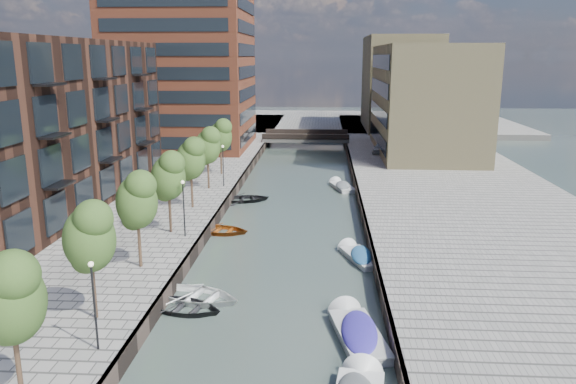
# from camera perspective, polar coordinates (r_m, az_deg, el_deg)

# --- Properties ---
(water) EXTENTS (300.00, 300.00, 0.00)m
(water) POSITION_cam_1_polar(r_m,az_deg,el_deg) (55.70, 0.80, -0.51)
(water) COLOR #38473F
(water) RESTS_ON ground
(quay_right) EXTENTS (20.00, 140.00, 1.00)m
(quay_right) POSITION_cam_1_polar(r_m,az_deg,el_deg) (57.11, 17.05, -0.25)
(quay_right) COLOR gray
(quay_right) RESTS_ON ground
(quay_wall_left) EXTENTS (0.25, 140.00, 1.00)m
(quay_wall_left) POSITION_cam_1_polar(r_m,az_deg,el_deg) (56.20, -5.43, 0.08)
(quay_wall_left) COLOR #332823
(quay_wall_left) RESTS_ON ground
(quay_wall_right) EXTENTS (0.25, 140.00, 1.00)m
(quay_wall_right) POSITION_cam_1_polar(r_m,az_deg,el_deg) (55.63, 7.08, -0.10)
(quay_wall_right) COLOR #332823
(quay_wall_right) RESTS_ON ground
(far_closure) EXTENTS (80.00, 40.00, 1.00)m
(far_closure) POSITION_cam_1_polar(r_m,az_deg,el_deg) (114.73, 2.29, 7.08)
(far_closure) COLOR gray
(far_closure) RESTS_ON ground
(apartment_block) EXTENTS (8.00, 38.00, 14.00)m
(apartment_block) POSITION_cam_1_polar(r_m,az_deg,el_deg) (49.74, -23.61, 6.02)
(apartment_block) COLOR black
(apartment_block) RESTS_ON quay_left
(tower) EXTENTS (18.00, 18.00, 30.00)m
(tower) POSITION_cam_1_polar(r_m,az_deg,el_deg) (81.38, -10.73, 15.10)
(tower) COLOR brown
(tower) RESTS_ON quay_left
(tan_block_near) EXTENTS (12.00, 25.00, 14.00)m
(tan_block_near) POSITION_cam_1_polar(r_m,az_deg,el_deg) (77.32, 13.73, 9.10)
(tan_block_near) COLOR #988A5D
(tan_block_near) RESTS_ON quay_right
(tan_block_far) EXTENTS (12.00, 20.00, 16.00)m
(tan_block_far) POSITION_cam_1_polar(r_m,az_deg,el_deg) (102.92, 11.27, 10.83)
(tan_block_far) COLOR #988A5D
(tan_block_far) RESTS_ON quay_right
(bridge) EXTENTS (13.00, 6.00, 1.30)m
(bridge) POSITION_cam_1_polar(r_m,az_deg,el_deg) (86.85, 1.85, 5.55)
(bridge) COLOR gray
(bridge) RESTS_ON ground
(tree_0) EXTENTS (2.50, 2.50, 5.95)m
(tree_0) POSITION_cam_1_polar(r_m,az_deg,el_deg) (22.70, -26.44, -9.40)
(tree_0) COLOR #382619
(tree_0) RESTS_ON quay_left
(tree_1) EXTENTS (2.50, 2.50, 5.95)m
(tree_1) POSITION_cam_1_polar(r_m,az_deg,el_deg) (28.55, -19.55, -4.12)
(tree_1) COLOR #382619
(tree_1) RESTS_ON quay_left
(tree_2) EXTENTS (2.50, 2.50, 5.95)m
(tree_2) POSITION_cam_1_polar(r_m,az_deg,el_deg) (34.84, -15.13, -0.66)
(tree_2) COLOR #382619
(tree_2) RESTS_ON quay_left
(tree_3) EXTENTS (2.50, 2.50, 5.95)m
(tree_3) POSITION_cam_1_polar(r_m,az_deg,el_deg) (41.35, -12.08, 1.73)
(tree_3) COLOR #382619
(tree_3) RESTS_ON quay_left
(tree_4) EXTENTS (2.50, 2.50, 5.95)m
(tree_4) POSITION_cam_1_polar(r_m,az_deg,el_deg) (48.00, -9.87, 3.46)
(tree_4) COLOR #382619
(tree_4) RESTS_ON quay_left
(tree_5) EXTENTS (2.50, 2.50, 5.95)m
(tree_5) POSITION_cam_1_polar(r_m,az_deg,el_deg) (54.74, -8.19, 4.77)
(tree_5) COLOR #382619
(tree_5) RESTS_ON quay_left
(tree_6) EXTENTS (2.50, 2.50, 5.95)m
(tree_6) POSITION_cam_1_polar(r_m,az_deg,el_deg) (61.53, -6.88, 5.79)
(tree_6) COLOR #382619
(tree_6) RESTS_ON quay_left
(lamp_0) EXTENTS (0.24, 0.24, 4.12)m
(lamp_0) POSITION_cam_1_polar(r_m,az_deg,el_deg) (26.09, -19.14, -9.99)
(lamp_0) COLOR black
(lamp_0) RESTS_ON quay_left
(lamp_1) EXTENTS (0.24, 0.24, 4.12)m
(lamp_1) POSITION_cam_1_polar(r_m,az_deg,el_deg) (40.48, -10.56, -1.06)
(lamp_1) COLOR black
(lamp_1) RESTS_ON quay_left
(lamp_2) EXTENTS (0.24, 0.24, 4.12)m
(lamp_2) POSITION_cam_1_polar(r_m,az_deg,el_deg) (55.76, -6.61, 3.11)
(lamp_2) COLOR black
(lamp_2) RESTS_ON quay_left
(sloop_1) EXTENTS (5.16, 4.28, 0.92)m
(sloop_1) POSITION_cam_1_polar(r_m,az_deg,el_deg) (32.06, -10.53, -11.77)
(sloop_1) COLOR black
(sloop_1) RESTS_ON ground
(sloop_2) EXTENTS (5.03, 3.96, 0.94)m
(sloop_2) POSITION_cam_1_polar(r_m,az_deg,el_deg) (44.84, -6.90, -4.15)
(sloop_2) COLOR #893D0F
(sloop_2) RESTS_ON ground
(sloop_3) EXTENTS (5.89, 4.92, 1.05)m
(sloop_3) POSITION_cam_1_polar(r_m,az_deg,el_deg) (33.14, -9.14, -10.83)
(sloop_3) COLOR white
(sloop_3) RESTS_ON ground
(sloop_4) EXTENTS (5.35, 4.39, 0.97)m
(sloop_4) POSITION_cam_1_polar(r_m,az_deg,el_deg) (54.22, -4.35, -0.94)
(sloop_4) COLOR black
(sloop_4) RESTS_ON ground
(motorboat_0) EXTENTS (3.03, 5.91, 1.88)m
(motorboat_0) POSITION_cam_1_polar(r_m,az_deg,el_deg) (29.11, 6.95, -13.89)
(motorboat_0) COLOR beige
(motorboat_0) RESTS_ON ground
(motorboat_3) EXTENTS (3.08, 4.82, 1.52)m
(motorboat_3) POSITION_cam_1_polar(r_m,az_deg,el_deg) (39.34, 7.20, -6.45)
(motorboat_3) COLOR silver
(motorboat_3) RESTS_ON ground
(motorboat_4) EXTENTS (2.89, 4.87, 1.54)m
(motorboat_4) POSITION_cam_1_polar(r_m,az_deg,el_deg) (59.62, 5.44, 0.56)
(motorboat_4) COLOR #B9BAB8
(motorboat_4) RESTS_ON ground
(car) EXTENTS (2.87, 4.60, 1.46)m
(car) POSITION_cam_1_polar(r_m,az_deg,el_deg) (75.93, 9.42, 4.46)
(car) COLOR #929596
(car) RESTS_ON quay_right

